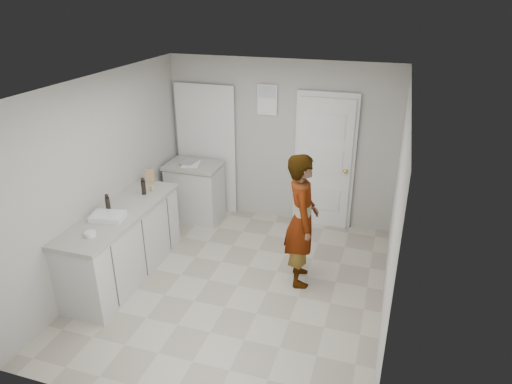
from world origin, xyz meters
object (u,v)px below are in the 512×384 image
(oil_cruet_b, at_px, (108,204))
(egg_bowl, at_px, (90,234))
(person, at_px, (302,220))
(cake_mix_box, at_px, (150,176))
(spice_jar, at_px, (152,188))
(oil_cruet_a, at_px, (143,186))
(baking_dish, at_px, (108,217))

(oil_cruet_b, distance_m, egg_bowl, 0.57)
(person, height_order, cake_mix_box, person)
(person, bearing_deg, oil_cruet_b, 89.47)
(cake_mix_box, bearing_deg, person, -28.14)
(spice_jar, bearing_deg, cake_mix_box, 123.09)
(person, xyz_separation_m, oil_cruet_b, (-2.23, -0.65, 0.20))
(spice_jar, distance_m, oil_cruet_a, 0.15)
(egg_bowl, bearing_deg, cake_mix_box, 94.42)
(cake_mix_box, distance_m, oil_cruet_a, 0.38)
(oil_cruet_a, relative_size, egg_bowl, 1.90)
(person, height_order, oil_cruet_a, person)
(oil_cruet_b, relative_size, baking_dish, 0.60)
(cake_mix_box, height_order, spice_jar, cake_mix_box)
(person, xyz_separation_m, cake_mix_box, (-2.22, 0.33, 0.18))
(cake_mix_box, relative_size, spice_jar, 2.63)
(cake_mix_box, relative_size, egg_bowl, 1.55)
(oil_cruet_a, height_order, egg_bowl, oil_cruet_a)
(person, distance_m, egg_bowl, 2.42)
(spice_jar, height_order, baking_dish, spice_jar)
(person, distance_m, oil_cruet_b, 2.34)
(baking_dish, bearing_deg, cake_mix_box, 93.51)
(person, xyz_separation_m, baking_dish, (-2.15, -0.79, 0.11))
(spice_jar, bearing_deg, baking_dish, -96.03)
(baking_dish, bearing_deg, egg_bowl, -83.08)
(person, bearing_deg, spice_jar, 71.00)
(spice_jar, relative_size, baking_dish, 0.18)
(spice_jar, xyz_separation_m, oil_cruet_b, (-0.18, -0.73, 0.08))
(oil_cruet_b, bearing_deg, oil_cruet_a, 78.44)
(oil_cruet_b, height_order, egg_bowl, oil_cruet_b)
(person, relative_size, egg_bowl, 13.67)
(cake_mix_box, distance_m, egg_bowl, 1.53)
(oil_cruet_a, distance_m, baking_dish, 0.76)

